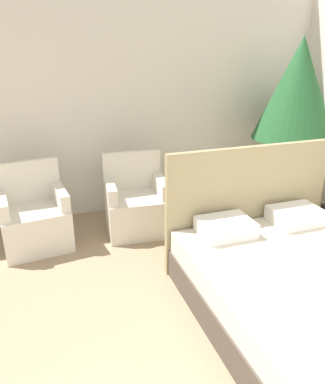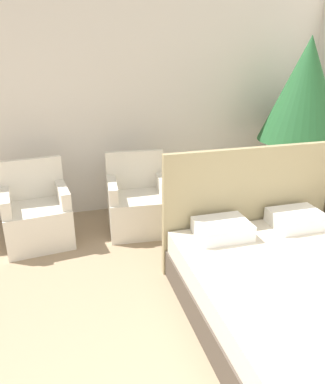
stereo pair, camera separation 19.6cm
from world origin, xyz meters
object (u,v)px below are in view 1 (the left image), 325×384
object	(u,v)px
potted_palm	(297,96)
bed	(308,289)
armchair_near_window_right	(136,208)
armchair_near_window_left	(35,222)

from	to	relation	value
potted_palm	bed	bearing A→B (deg)	-121.46
armchair_near_window_right	potted_palm	distance (m)	2.40
armchair_near_window_left	armchair_near_window_right	bearing A→B (deg)	-6.82
bed	armchair_near_window_right	xyz separation A→B (m)	(-0.89, 1.92, 0.02)
armchair_near_window_left	potted_palm	distance (m)	3.43
bed	potted_palm	distance (m)	2.59
bed	armchair_near_window_right	world-z (taller)	bed
bed	potted_palm	bearing A→B (deg)	58.54
bed	armchair_near_window_right	bearing A→B (deg)	114.81
armchair_near_window_left	potted_palm	world-z (taller)	potted_palm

